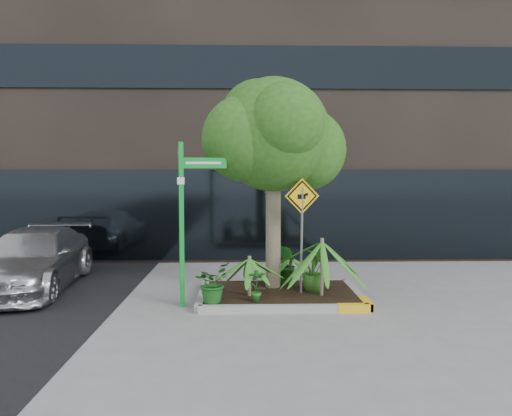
{
  "coord_description": "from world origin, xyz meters",
  "views": [
    {
      "loc": [
        -0.58,
        -9.89,
        2.6
      ],
      "look_at": [
        -0.3,
        0.2,
        1.89
      ],
      "focal_mm": 35.0,
      "sensor_mm": 36.0,
      "label": 1
    }
  ],
  "objects_px": {
    "tree": "(273,135)",
    "cattle_sign": "(302,216)",
    "parked_car": "(33,259)",
    "street_sign_post": "(184,205)"
  },
  "relations": [
    {
      "from": "tree",
      "to": "street_sign_post",
      "type": "distance_m",
      "value": 2.48
    },
    {
      "from": "tree",
      "to": "street_sign_post",
      "type": "relative_size",
      "value": 1.46
    },
    {
      "from": "tree",
      "to": "parked_car",
      "type": "bearing_deg",
      "value": 173.93
    },
    {
      "from": "street_sign_post",
      "to": "parked_car",
      "type": "bearing_deg",
      "value": 146.94
    },
    {
      "from": "parked_car",
      "to": "cattle_sign",
      "type": "bearing_deg",
      "value": -15.12
    },
    {
      "from": "tree",
      "to": "cattle_sign",
      "type": "xyz_separation_m",
      "value": [
        0.54,
        -0.63,
        -1.67
      ]
    },
    {
      "from": "cattle_sign",
      "to": "street_sign_post",
      "type": "bearing_deg",
      "value": 175.89
    },
    {
      "from": "tree",
      "to": "parked_car",
      "type": "relative_size",
      "value": 1.01
    },
    {
      "from": "parked_car",
      "to": "cattle_sign",
      "type": "relative_size",
      "value": 1.96
    },
    {
      "from": "tree",
      "to": "cattle_sign",
      "type": "distance_m",
      "value": 1.86
    }
  ]
}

